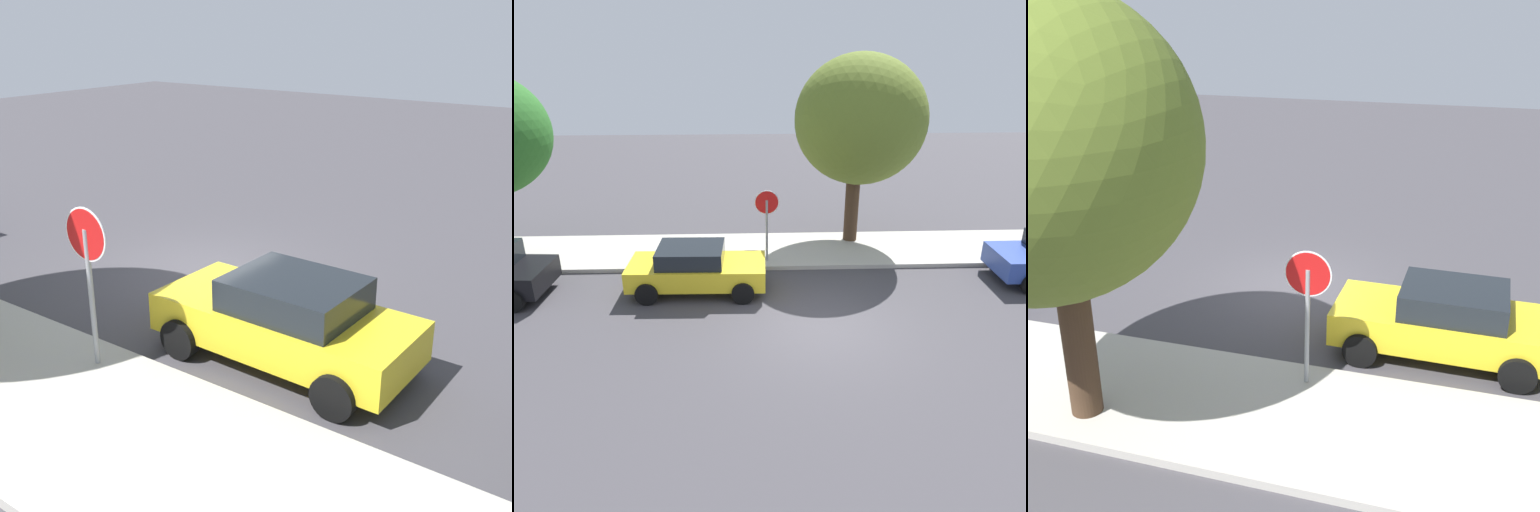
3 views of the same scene
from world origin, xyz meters
The scene contains 3 objects.
ground_plane centered at (0.00, 0.00, 0.00)m, with size 60.00×60.00×0.00m, color #423F44.
stop_sign centered at (-1.28, 4.00, 1.75)m, with size 0.79×0.08×2.54m.
parked_car_yellow centered at (-3.43, 2.16, 0.72)m, with size 4.02×2.00×1.41m.
Camera 1 is at (-8.03, 9.49, 4.96)m, focal length 45.00 mm.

